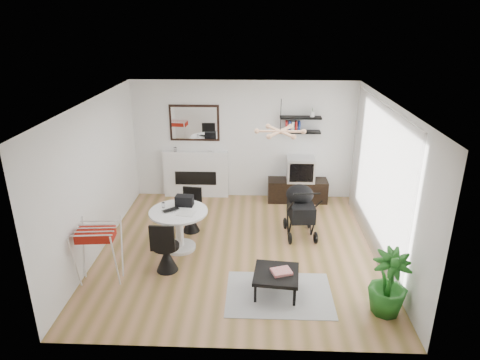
{
  "coord_description": "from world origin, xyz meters",
  "views": [
    {
      "loc": [
        0.3,
        -6.84,
        4.02
      ],
      "look_at": [
        0.01,
        0.4,
        1.21
      ],
      "focal_mm": 32.0,
      "sensor_mm": 36.0,
      "label": 1
    }
  ],
  "objects_px": {
    "fireplace": "(196,169)",
    "crt_tv": "(300,169)",
    "stroller": "(300,212)",
    "coffee_table": "(276,275)",
    "tv_console": "(297,190)",
    "dining_table": "(179,224)",
    "potted_plant": "(389,283)",
    "drying_rack": "(99,253)"
  },
  "relations": [
    {
      "from": "fireplace",
      "to": "dining_table",
      "type": "xyz_separation_m",
      "value": [
        0.03,
        -2.44,
        -0.18
      ]
    },
    {
      "from": "coffee_table",
      "to": "potted_plant",
      "type": "relative_size",
      "value": 0.75
    },
    {
      "from": "dining_table",
      "to": "drying_rack",
      "type": "bearing_deg",
      "value": -135.5
    },
    {
      "from": "fireplace",
      "to": "crt_tv",
      "type": "distance_m",
      "value": 2.4
    },
    {
      "from": "tv_console",
      "to": "stroller",
      "type": "xyz_separation_m",
      "value": [
        -0.09,
        -1.61,
        0.21
      ]
    },
    {
      "from": "fireplace",
      "to": "stroller",
      "type": "bearing_deg",
      "value": -38.19
    },
    {
      "from": "fireplace",
      "to": "coffee_table",
      "type": "xyz_separation_m",
      "value": [
        1.73,
        -3.71,
        -0.37
      ]
    },
    {
      "from": "crt_tv",
      "to": "dining_table",
      "type": "bearing_deg",
      "value": -136.23
    },
    {
      "from": "coffee_table",
      "to": "potted_plant",
      "type": "distance_m",
      "value": 1.62
    },
    {
      "from": "dining_table",
      "to": "drying_rack",
      "type": "relative_size",
      "value": 1.07
    },
    {
      "from": "tv_console",
      "to": "coffee_table",
      "type": "distance_m",
      "value": 3.59
    },
    {
      "from": "dining_table",
      "to": "potted_plant",
      "type": "bearing_deg",
      "value": -27.05
    },
    {
      "from": "drying_rack",
      "to": "coffee_table",
      "type": "relative_size",
      "value": 1.32
    },
    {
      "from": "fireplace",
      "to": "coffee_table",
      "type": "height_order",
      "value": "fireplace"
    },
    {
      "from": "stroller",
      "to": "coffee_table",
      "type": "relative_size",
      "value": 1.47
    },
    {
      "from": "tv_console",
      "to": "drying_rack",
      "type": "xyz_separation_m",
      "value": [
        -3.4,
        -3.34,
        0.26
      ]
    },
    {
      "from": "drying_rack",
      "to": "stroller",
      "type": "height_order",
      "value": "stroller"
    },
    {
      "from": "crt_tv",
      "to": "dining_table",
      "type": "distance_m",
      "value": 3.29
    },
    {
      "from": "tv_console",
      "to": "coffee_table",
      "type": "bearing_deg",
      "value": -99.96
    },
    {
      "from": "drying_rack",
      "to": "coffee_table",
      "type": "distance_m",
      "value": 2.8
    },
    {
      "from": "fireplace",
      "to": "coffee_table",
      "type": "relative_size",
      "value": 2.93
    },
    {
      "from": "tv_console",
      "to": "stroller",
      "type": "height_order",
      "value": "stroller"
    },
    {
      "from": "drying_rack",
      "to": "potted_plant",
      "type": "bearing_deg",
      "value": -13.21
    },
    {
      "from": "drying_rack",
      "to": "stroller",
      "type": "distance_m",
      "value": 3.74
    },
    {
      "from": "crt_tv",
      "to": "potted_plant",
      "type": "xyz_separation_m",
      "value": [
        0.89,
        -3.93,
        -0.28
      ]
    },
    {
      "from": "stroller",
      "to": "crt_tv",
      "type": "bearing_deg",
      "value": 80.03
    },
    {
      "from": "fireplace",
      "to": "tv_console",
      "type": "distance_m",
      "value": 2.39
    },
    {
      "from": "tv_console",
      "to": "dining_table",
      "type": "distance_m",
      "value": 3.26
    },
    {
      "from": "tv_console",
      "to": "stroller",
      "type": "distance_m",
      "value": 1.63
    },
    {
      "from": "stroller",
      "to": "potted_plant",
      "type": "distance_m",
      "value": 2.55
    },
    {
      "from": "tv_console",
      "to": "crt_tv",
      "type": "xyz_separation_m",
      "value": [
        0.05,
        -0.0,
        0.52
      ]
    },
    {
      "from": "fireplace",
      "to": "coffee_table",
      "type": "bearing_deg",
      "value": -65.01
    },
    {
      "from": "fireplace",
      "to": "stroller",
      "type": "relative_size",
      "value": 1.99
    },
    {
      "from": "fireplace",
      "to": "tv_console",
      "type": "bearing_deg",
      "value": -4.1
    },
    {
      "from": "tv_console",
      "to": "crt_tv",
      "type": "height_order",
      "value": "crt_tv"
    },
    {
      "from": "tv_console",
      "to": "stroller",
      "type": "bearing_deg",
      "value": -93.18
    },
    {
      "from": "crt_tv",
      "to": "stroller",
      "type": "bearing_deg",
      "value": -94.82
    },
    {
      "from": "dining_table",
      "to": "fireplace",
      "type": "bearing_deg",
      "value": 90.61
    },
    {
      "from": "dining_table",
      "to": "coffee_table",
      "type": "distance_m",
      "value": 2.13
    },
    {
      "from": "dining_table",
      "to": "coffee_table",
      "type": "xyz_separation_m",
      "value": [
        1.7,
        -1.27,
        -0.19
      ]
    },
    {
      "from": "stroller",
      "to": "potted_plant",
      "type": "height_order",
      "value": "stroller"
    },
    {
      "from": "dining_table",
      "to": "drying_rack",
      "type": "xyz_separation_m",
      "value": [
        -1.08,
        -1.06,
        0.01
      ]
    }
  ]
}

